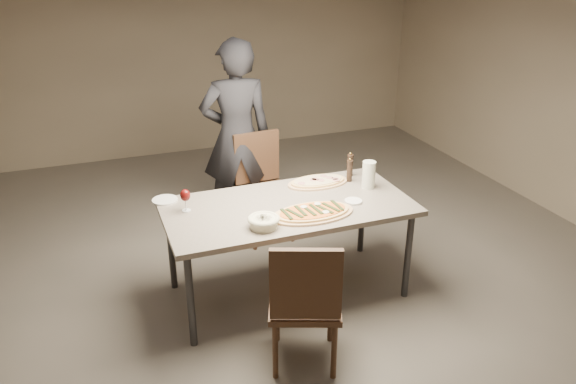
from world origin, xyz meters
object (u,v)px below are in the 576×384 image
object	(u,v)px
dining_table	(288,212)
chair_far	(262,180)
carafe	(369,175)
diner	(237,137)
pepper_mill_left	(350,165)
ham_pizza	(318,182)
zucchini_pizza	(313,212)
bread_basket	(264,221)
chair_near	(305,299)

from	to	relation	value
dining_table	chair_far	xyz separation A→B (m)	(0.12, 1.00, -0.16)
dining_table	carafe	xyz separation A→B (m)	(0.69, 0.07, 0.16)
diner	pepper_mill_left	bearing A→B (deg)	134.52
ham_pizza	pepper_mill_left	size ratio (longest dim) A/B	2.47
zucchini_pizza	bread_basket	distance (m)	0.39
ham_pizza	dining_table	bearing A→B (deg)	-158.86
zucchini_pizza	chair_far	size ratio (longest dim) A/B	0.64
dining_table	pepper_mill_left	distance (m)	0.77
pepper_mill_left	chair_far	xyz separation A→B (m)	(-0.55, 0.66, -0.31)
bread_basket	chair_far	size ratio (longest dim) A/B	0.23
carafe	chair_near	size ratio (longest dim) A/B	0.23
dining_table	bread_basket	distance (m)	0.41
pepper_mill_left	bread_basket	bearing A→B (deg)	-146.71
zucchini_pizza	carafe	xyz separation A→B (m)	(0.59, 0.29, 0.09)
carafe	chair_near	distance (m)	1.32
chair_far	carafe	bearing A→B (deg)	117.72
zucchini_pizza	chair_far	xyz separation A→B (m)	(0.02, 1.22, -0.24)
dining_table	chair_far	distance (m)	1.02
bread_basket	chair_near	world-z (taller)	chair_near
chair_far	diner	distance (m)	0.45
chair_near	dining_table	bearing A→B (deg)	97.50
ham_pizza	carafe	world-z (taller)	carafe
pepper_mill_left	chair_far	distance (m)	0.91
pepper_mill_left	carafe	xyz separation A→B (m)	(0.03, -0.27, 0.01)
pepper_mill_left	carafe	world-z (taller)	carafe
zucchini_pizza	chair_near	distance (m)	0.74
ham_pizza	diner	size ratio (longest dim) A/B	0.28
bread_basket	diner	bearing A→B (deg)	80.96
dining_table	chair_near	size ratio (longest dim) A/B	1.93
diner	chair_near	bearing A→B (deg)	91.34
zucchini_pizza	chair_near	world-z (taller)	chair_near
dining_table	diner	world-z (taller)	diner
chair_near	diner	world-z (taller)	diner
chair_near	chair_far	size ratio (longest dim) A/B	0.98
bread_basket	chair_far	bearing A→B (deg)	72.75
zucchini_pizza	carafe	size ratio (longest dim) A/B	2.82
ham_pizza	diner	bearing A→B (deg)	95.62
ham_pizza	chair_near	bearing A→B (deg)	-133.57
chair_far	zucchini_pizza	bearing A→B (deg)	85.29
zucchini_pizza	chair_near	xyz separation A→B (m)	(-0.31, -0.62, -0.24)
dining_table	chair_near	xyz separation A→B (m)	(-0.20, -0.84, -0.17)
ham_pizza	pepper_mill_left	world-z (taller)	pepper_mill_left
dining_table	carafe	world-z (taller)	carafe
bread_basket	diner	world-z (taller)	diner
bread_basket	carafe	bearing A→B (deg)	19.92
dining_table	zucchini_pizza	bearing A→B (deg)	-64.16
bread_basket	carafe	distance (m)	1.03
carafe	chair_near	bearing A→B (deg)	-134.50
ham_pizza	pepper_mill_left	bearing A→B (deg)	-5.36
ham_pizza	chair_far	xyz separation A→B (m)	(-0.24, 0.72, -0.23)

